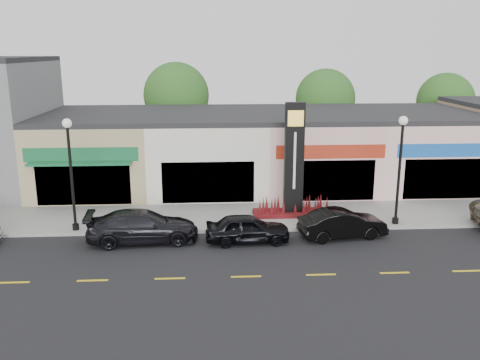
{
  "coord_description": "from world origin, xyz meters",
  "views": [
    {
      "loc": [
        -1.33,
        -21.47,
        8.71
      ],
      "look_at": [
        0.17,
        4.0,
        2.16
      ],
      "focal_mm": 38.0,
      "sensor_mm": 36.0,
      "label": 1
    }
  ],
  "objects": [
    {
      "name": "pylon_sign",
      "position": [
        3.0,
        4.2,
        2.27
      ],
      "size": [
        4.2,
        1.3,
        6.0
      ],
      "color": "#580F16",
      "rests_on": "sidewalk"
    },
    {
      "name": "shop_beige",
      "position": [
        -8.5,
        11.46,
        2.4
      ],
      "size": [
        7.0,
        10.85,
        4.8
      ],
      "color": "tan",
      "rests_on": "ground"
    },
    {
      "name": "tree_rear_mid",
      "position": [
        8.0,
        19.5,
        4.88
      ],
      "size": [
        4.8,
        4.8,
        7.29
      ],
      "color": "#382619",
      "rests_on": "ground"
    },
    {
      "name": "shop_cream",
      "position": [
        -1.5,
        11.47,
        2.4
      ],
      "size": [
        7.0,
        10.01,
        4.8
      ],
      "color": "beige",
      "rests_on": "ground"
    },
    {
      "name": "curb",
      "position": [
        0.0,
        2.1,
        0.07
      ],
      "size": [
        52.0,
        0.2,
        0.15
      ],
      "primitive_type": "cube",
      "color": "gray",
      "rests_on": "ground"
    },
    {
      "name": "car_black_sedan",
      "position": [
        0.33,
        0.75,
        0.67
      ],
      "size": [
        1.71,
        3.96,
        1.33
      ],
      "primitive_type": "imported",
      "rotation": [
        0.0,
        0.0,
        1.61
      ],
      "color": "black",
      "rests_on": "ground"
    },
    {
      "name": "sidewalk",
      "position": [
        0.0,
        4.35,
        0.07
      ],
      "size": [
        52.0,
        4.3,
        0.15
      ],
      "primitive_type": "cube",
      "color": "gray",
      "rests_on": "ground"
    },
    {
      "name": "shop_pink_w",
      "position": [
        5.5,
        11.47,
        2.4
      ],
      "size": [
        7.0,
        10.01,
        4.8
      ],
      "color": "beige",
      "rests_on": "ground"
    },
    {
      "name": "car_dark_sedan",
      "position": [
        -4.55,
        1.1,
        0.75
      ],
      "size": [
        2.48,
        5.28,
        1.49
      ],
      "primitive_type": "imported",
      "rotation": [
        0.0,
        0.0,
        1.65
      ],
      "color": "black",
      "rests_on": "ground"
    },
    {
      "name": "lamp_west_near",
      "position": [
        -8.0,
        2.5,
        3.48
      ],
      "size": [
        0.44,
        0.44,
        5.47
      ],
      "color": "black",
      "rests_on": "sidewalk"
    },
    {
      "name": "lamp_east_near",
      "position": [
        8.0,
        2.5,
        3.48
      ],
      "size": [
        0.44,
        0.44,
        5.47
      ],
      "color": "black",
      "rests_on": "sidewalk"
    },
    {
      "name": "car_black_conv",
      "position": [
        4.89,
        1.1,
        0.68
      ],
      "size": [
        2.11,
        4.33,
        1.37
      ],
      "primitive_type": "imported",
      "rotation": [
        0.0,
        0.0,
        1.74
      ],
      "color": "black",
      "rests_on": "ground"
    },
    {
      "name": "ground",
      "position": [
        0.0,
        0.0,
        0.0
      ],
      "size": [
        120.0,
        120.0,
        0.0
      ],
      "primitive_type": "plane",
      "color": "black",
      "rests_on": "ground"
    },
    {
      "name": "shop_pink_e",
      "position": [
        12.5,
        11.47,
        2.4
      ],
      "size": [
        7.0,
        10.01,
        4.8
      ],
      "color": "beige",
      "rests_on": "ground"
    },
    {
      "name": "tree_rear_east",
      "position": [
        18.0,
        19.5,
        4.63
      ],
      "size": [
        4.6,
        4.6,
        6.94
      ],
      "color": "#382619",
      "rests_on": "ground"
    },
    {
      "name": "tree_rear_west",
      "position": [
        -4.0,
        19.5,
        5.22
      ],
      "size": [
        5.2,
        5.2,
        7.83
      ],
      "color": "#382619",
      "rests_on": "ground"
    }
  ]
}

